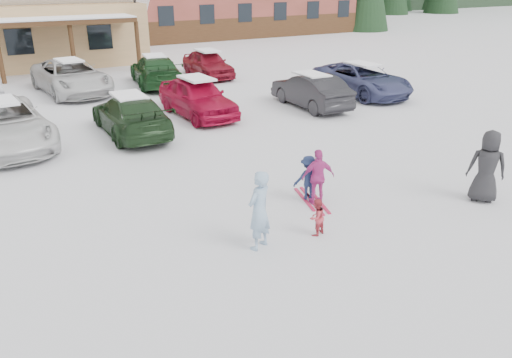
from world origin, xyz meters
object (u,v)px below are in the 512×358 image
parked_car_3 (131,115)px  parked_car_5 (311,91)px  toddler_red (317,217)px  parked_car_2 (3,124)px  adult_skier (259,211)px  bystander_dark (487,167)px  parked_car_12 (208,64)px  child_magenta (318,177)px  parked_car_10 (71,77)px  parked_car_11 (156,71)px  child_navy (308,178)px  parked_car_4 (197,97)px  parked_car_6 (361,79)px  lamp_post (135,10)px

parked_car_3 → parked_car_5: bearing=-179.2°
toddler_red → parked_car_2: (-5.41, 9.87, 0.35)m
adult_skier → parked_car_2: bearing=-92.8°
bystander_dark → parked_car_12: bystander_dark is taller
toddler_red → child_magenta: (0.97, 1.31, 0.28)m
adult_skier → parked_car_10: bearing=-113.2°
parked_car_12 → parked_car_11: bearing=-166.5°
parked_car_2 → parked_car_12: parked_car_2 is taller
bystander_dark → parked_car_3: (-6.08, 9.84, -0.22)m
child_navy → child_magenta: 0.34m
parked_car_2 → child_navy: bearing=-57.7°
parked_car_3 → parked_car_4: (3.01, 1.10, 0.07)m
parked_car_4 → parked_car_3: bearing=-163.0°
toddler_red → parked_car_10: (-1.98, 17.05, 0.36)m
adult_skier → bystander_dark: 6.10m
parked_car_3 → toddler_red: bearing=98.9°
adult_skier → child_magenta: 2.62m
child_magenta → parked_car_6: parked_car_6 is taller
child_navy → parked_car_3: parked_car_3 is taller
parked_car_3 → parked_car_5: (7.75, 0.06, 0.01)m
adult_skier → parked_car_5: (7.73, 9.19, -0.15)m
parked_car_6 → adult_skier: bearing=-139.5°
child_magenta → parked_car_11: parked_car_11 is taller
child_navy → child_magenta: (0.07, -0.31, 0.12)m
lamp_post → adult_skier: size_ratio=3.23×
lamp_post → parked_car_3: 16.22m
parked_car_2 → parked_car_10: (3.43, 7.18, 0.01)m
parked_car_10 → lamp_post: bearing=46.8°
child_navy → parked_car_11: parked_car_11 is taller
bystander_dark → lamp_post: bearing=-41.0°
parked_car_10 → parked_car_3: bearing=-92.2°
bystander_dark → parked_car_2: bystander_dark is taller
parked_car_4 → parked_car_12: bearing=59.9°
parked_car_2 → parked_car_12: (10.71, 7.70, -0.05)m
parked_car_2 → parked_car_6: (15.18, 0.22, -0.04)m
lamp_post → parked_car_12: lamp_post is taller
lamp_post → parked_car_11: size_ratio=1.08×
child_magenta → parked_car_2: size_ratio=0.25×
parked_car_6 → parked_car_10: 13.66m
adult_skier → parked_car_5: size_ratio=0.40×
lamp_post → bystander_dark: size_ratio=3.03×
child_magenta → parked_car_10: (-2.95, 15.74, 0.08)m
toddler_red → parked_car_11: parked_car_11 is taller
toddler_red → parked_car_6: parked_car_6 is taller
parked_car_11 → parked_car_4: bearing=94.9°
lamp_post → parked_car_2: lamp_post is taller
parked_car_12 → parked_car_3: bearing=-128.2°
parked_car_5 → child_magenta: bearing=57.3°
toddler_red → parked_car_5: parked_car_5 is taller
adult_skier → parked_car_5: adult_skier is taller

